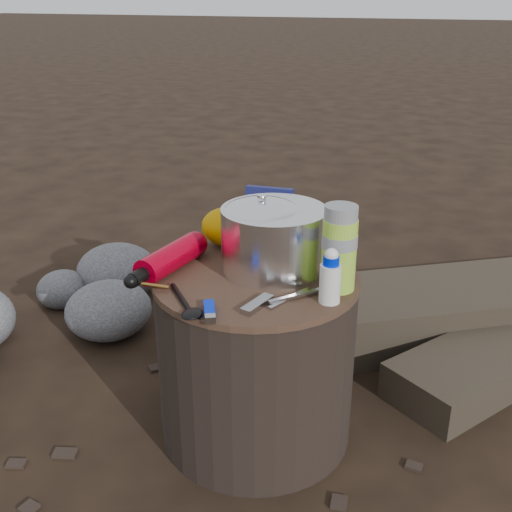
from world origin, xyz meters
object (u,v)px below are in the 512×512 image
at_px(stump, 256,357).
at_px(log_main, 494,304).
at_px(travel_mug, 322,239).
at_px(camping_pot, 262,234).
at_px(thermos, 339,249).
at_px(fuel_bottle, 171,258).

distance_m(stump, log_main, 0.95).
xyz_separation_m(stump, travel_mug, (0.11, 0.14, 0.27)).
distance_m(camping_pot, thermos, 0.20).
relative_size(log_main, travel_mug, 17.88).
relative_size(stump, thermos, 2.51).
height_order(stump, thermos, thermos).
height_order(log_main, fuel_bottle, fuel_bottle).
height_order(log_main, camping_pot, camping_pot).
bearing_deg(log_main, thermos, -57.90).
bearing_deg(camping_pot, fuel_bottle, -152.37).
xyz_separation_m(log_main, camping_pot, (-0.51, -0.75, 0.43)).
relative_size(camping_pot, travel_mug, 1.50).
relative_size(fuel_bottle, travel_mug, 2.32).
height_order(stump, fuel_bottle, fuel_bottle).
relative_size(fuel_bottle, thermos, 1.39).
distance_m(log_main, fuel_bottle, 1.16).
height_order(stump, log_main, stump).
bearing_deg(thermos, log_main, 67.92).
xyz_separation_m(stump, fuel_bottle, (-0.19, -0.05, 0.25)).
bearing_deg(log_main, travel_mug, -66.95).
xyz_separation_m(camping_pot, travel_mug, (0.12, 0.09, -0.03)).
bearing_deg(travel_mug, thermos, -58.80).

